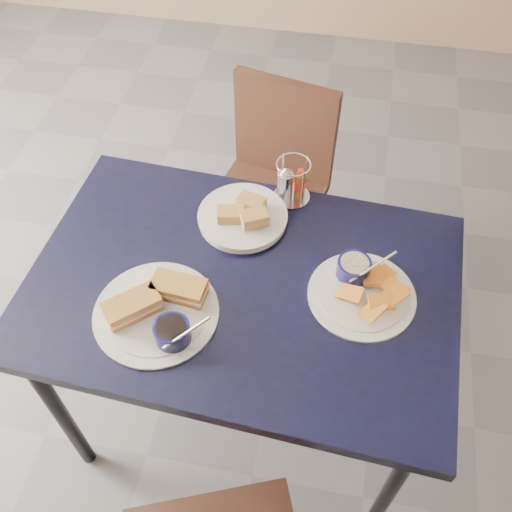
% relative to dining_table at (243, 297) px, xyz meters
% --- Properties ---
extents(ground, '(6.00, 6.00, 0.00)m').
position_rel_dining_table_xyz_m(ground, '(0.07, 0.05, -0.68)').
color(ground, '#55565B').
rests_on(ground, ground).
extents(dining_table, '(1.18, 0.82, 0.75)m').
position_rel_dining_table_xyz_m(dining_table, '(0.00, 0.00, 0.00)').
color(dining_table, black).
rests_on(dining_table, ground).
extents(chair_far, '(0.47, 0.46, 0.83)m').
position_rel_dining_table_xyz_m(chair_far, '(-0.05, 0.72, -0.20)').
color(chair_far, black).
rests_on(chair_far, ground).
extents(sandwich_plate, '(0.33, 0.32, 0.12)m').
position_rel_dining_table_xyz_m(sandwich_plate, '(-0.19, -0.14, 0.09)').
color(sandwich_plate, white).
rests_on(sandwich_plate, dining_table).
extents(plantain_plate, '(0.28, 0.28, 0.12)m').
position_rel_dining_table_xyz_m(plantain_plate, '(0.31, 0.03, 0.09)').
color(plantain_plate, white).
rests_on(plantain_plate, dining_table).
extents(bread_basket, '(0.26, 0.26, 0.07)m').
position_rel_dining_table_xyz_m(bread_basket, '(-0.04, 0.22, 0.09)').
color(bread_basket, white).
rests_on(bread_basket, dining_table).
extents(condiment_caddy, '(0.11, 0.11, 0.14)m').
position_rel_dining_table_xyz_m(condiment_caddy, '(0.08, 0.34, 0.13)').
color(condiment_caddy, silver).
rests_on(condiment_caddy, dining_table).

